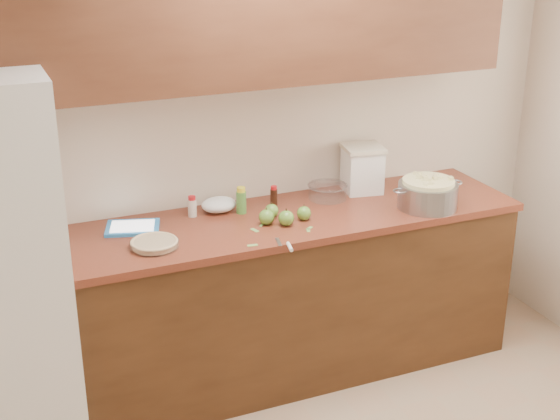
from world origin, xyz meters
name	(u,v)px	position (x,y,z in m)	size (l,w,h in m)	color
room_shell	(443,264)	(0.00, 0.00, 1.30)	(3.60, 3.60, 3.60)	tan
counter_run	(276,296)	(0.00, 1.48, 0.46)	(2.64, 0.68, 0.92)	#4A2B15
upper_cabinets	(263,11)	(0.00, 1.63, 1.95)	(2.60, 0.34, 0.70)	#552D19
pie	(154,244)	(-0.67, 1.35, 0.94)	(0.23, 0.23, 0.04)	silver
colander	(428,194)	(0.80, 1.30, 1.00)	(0.42, 0.32, 0.16)	gray
flour_canister	(362,168)	(0.60, 1.66, 1.05)	(0.25, 0.25, 0.26)	white
tablet	(133,228)	(-0.72, 1.61, 0.93)	(0.31, 0.27, 0.02)	#2B81CF
paring_knife	(288,246)	(-0.09, 1.10, 0.93)	(0.06, 0.18, 0.02)	gray
lemon_bottle	(241,201)	(-0.14, 1.61, 0.99)	(0.05, 0.05, 0.14)	#4C8C38
cinnamon_shaker	(192,207)	(-0.39, 1.66, 0.97)	(0.05, 0.05, 0.11)	beige
vanilla_bottle	(274,196)	(0.06, 1.64, 0.97)	(0.04, 0.04, 0.11)	black
mixing_bowl	(328,191)	(0.37, 1.63, 0.96)	(0.22, 0.22, 0.08)	silver
paper_towel	(219,205)	(-0.24, 1.67, 0.96)	(0.19, 0.15, 0.08)	white
apple_left	(267,217)	(-0.08, 1.41, 0.96)	(0.08, 0.08, 0.09)	#5B8B2E
apple_center	(272,211)	(-0.02, 1.48, 0.96)	(0.07, 0.07, 0.09)	#5B8B2E
apple_front	(286,218)	(0.01, 1.36, 0.96)	(0.08, 0.08, 0.09)	#5B8B2E
apple_extra	(304,213)	(0.12, 1.39, 0.96)	(0.07, 0.07, 0.09)	#5B8B2E
peel_a	(255,230)	(-0.16, 1.36, 0.92)	(0.05, 0.02, 0.00)	#81B859
peel_b	(252,245)	(-0.24, 1.19, 0.92)	(0.05, 0.02, 0.00)	#81B859
peel_c	(308,230)	(0.08, 1.25, 0.92)	(0.04, 0.02, 0.00)	#81B859
peel_d	(261,225)	(-0.11, 1.40, 0.92)	(0.03, 0.01, 0.00)	#81B859
peel_e	(309,228)	(0.10, 1.28, 0.92)	(0.04, 0.02, 0.00)	#81B859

